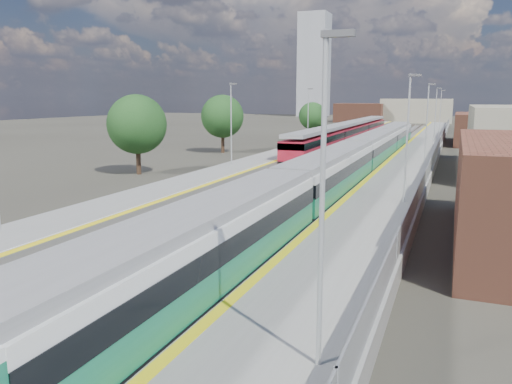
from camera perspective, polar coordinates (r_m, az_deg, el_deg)
The scene contains 11 objects.
ground at distance 59.60m, azimuth 12.71°, elevation 3.54°, with size 320.00×320.00×0.00m, color #47443A.
ballast_bed at distance 62.43m, azimuth 11.04°, elevation 3.94°, with size 10.50×155.00×0.06m, color #565451.
tracks at distance 63.95m, azimuth 11.86°, elevation 4.14°, with size 8.96×160.00×0.17m.
platform_right at distance 61.43m, azimuth 17.98°, elevation 3.98°, with size 4.70×155.00×8.52m.
platform_left at distance 63.96m, azimuth 5.05°, elevation 4.69°, with size 4.30×155.00×8.52m.
buildings at distance 149.61m, azimuth 11.45°, elevation 11.83°, with size 72.00×185.50×40.00m.
green_train at distance 43.49m, azimuth 11.40°, elevation 3.82°, with size 2.71×75.42×2.98m.
red_train at distance 75.83m, azimuth 10.57°, elevation 6.67°, with size 2.79×56.52×3.52m.
tree_a at distance 48.27m, azimuth -13.46°, elevation 7.52°, with size 5.54×5.54×7.50m.
tree_b at distance 66.20m, azimuth -3.86°, elevation 8.61°, with size 5.60×5.60×7.60m.
tree_c at distance 89.19m, azimuth 6.46°, elevation 8.63°, with size 4.78×4.78×6.47m.
Camera 1 is at (9.21, -8.46, 7.12)m, focal length 35.00 mm.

